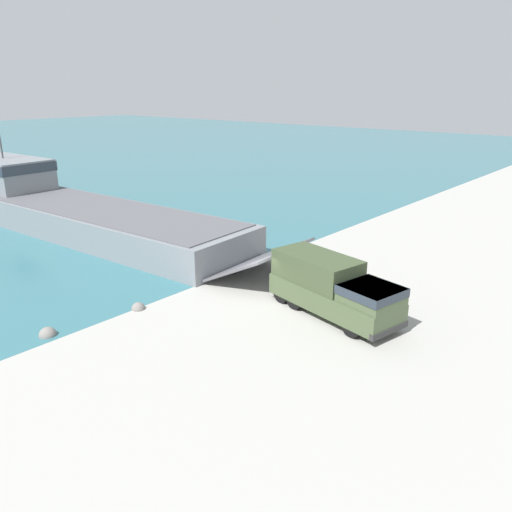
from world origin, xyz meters
The scene contains 7 objects.
ground_plane centered at (0.00, 0.00, 0.00)m, with size 240.00×240.00×0.00m, color #A8A59E.
landing_craft centered at (0.76, 23.34, 1.84)m, with size 9.72×38.17×7.58m.
military_truck centered at (0.76, -4.49, 1.54)m, with size 4.03×7.94×3.00m.
soldier_on_ramp centered at (3.41, -5.54, 0.98)m, with size 0.50×0.44×1.70m.
shoreline_rock_a centered at (-5.65, 3.85, 0.00)m, with size 0.76×0.76×0.76m, color gray.
shoreline_rock_b centered at (-10.43, 4.65, 0.00)m, with size 0.85×0.85×0.85m, color gray.
shoreline_rock_c centered at (7.18, 3.25, 0.00)m, with size 1.28×1.28×1.28m, color gray.
Camera 1 is at (-20.28, -17.40, 11.46)m, focal length 35.00 mm.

